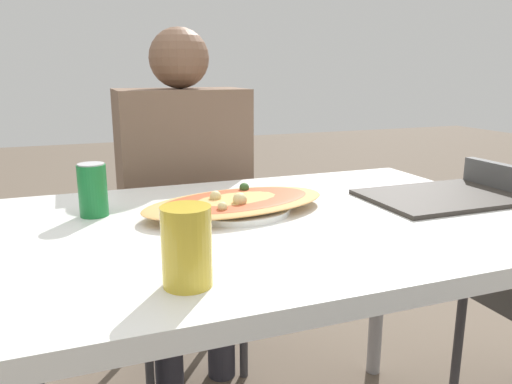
% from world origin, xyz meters
% --- Properties ---
extents(dining_table, '(1.25, 0.85, 0.76)m').
position_xyz_m(dining_table, '(0.00, 0.00, 0.69)').
color(dining_table, white).
rests_on(dining_table, ground_plane).
extents(chair_far_seated, '(0.40, 0.40, 0.84)m').
position_xyz_m(chair_far_seated, '(-0.06, 0.75, 0.49)').
color(chair_far_seated, '#4C4C4C').
rests_on(chair_far_seated, ground_plane).
extents(person_seated, '(0.43, 0.28, 1.23)m').
position_xyz_m(person_seated, '(-0.06, 0.64, 0.73)').
color(person_seated, '#2D2D38').
rests_on(person_seated, ground_plane).
extents(pizza_main, '(0.50, 0.32, 0.06)m').
position_xyz_m(pizza_main, '(-0.06, 0.09, 0.78)').
color(pizza_main, white).
rests_on(pizza_main, dining_table).
extents(soda_can, '(0.07, 0.07, 0.12)m').
position_xyz_m(soda_can, '(-0.38, 0.17, 0.82)').
color(soda_can, '#197233').
rests_on(soda_can, dining_table).
extents(drink_glass, '(0.08, 0.08, 0.13)m').
position_xyz_m(drink_glass, '(-0.27, -0.29, 0.83)').
color(drink_glass, gold).
rests_on(drink_glass, dining_table).
extents(serving_tray, '(0.39, 0.28, 0.01)m').
position_xyz_m(serving_tray, '(0.49, 0.01, 0.77)').
color(serving_tray, '#332D28').
rests_on(serving_tray, dining_table).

